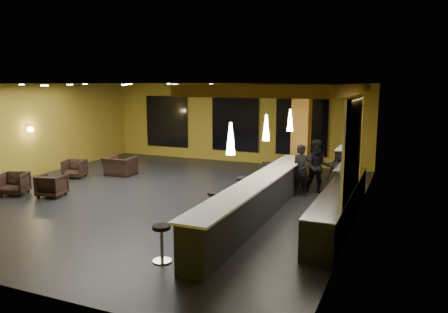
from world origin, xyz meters
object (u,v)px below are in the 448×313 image
at_px(bar_stool_0, 162,239).
at_px(bar_stool_4, 258,182).
at_px(column, 301,134).
at_px(armchair_a, 14,184).
at_px(staff_c, 340,172).
at_px(prep_counter, 340,205).
at_px(bar_stool_2, 215,203).
at_px(staff_a, 301,171).
at_px(pendant_2, 290,120).
at_px(bar_stool_5, 268,171).
at_px(armchair_c, 75,169).
at_px(staff_b, 318,167).
at_px(armchair_b, 52,185).
at_px(bar_stool_1, 202,220).
at_px(bar_stool_3, 243,188).
at_px(armchair_d, 120,166).
at_px(pendant_1, 266,128).
at_px(bar_counter, 259,199).
at_px(pendant_0, 231,139).

relative_size(bar_stool_0, bar_stool_4, 1.06).
height_order(column, armchair_a, column).
distance_m(staff_c, bar_stool_0, 7.08).
height_order(prep_counter, bar_stool_2, prep_counter).
height_order(staff_a, bar_stool_2, staff_a).
height_order(pendant_2, bar_stool_5, pendant_2).
relative_size(armchair_c, bar_stool_5, 0.90).
bearing_deg(staff_b, bar_stool_4, -165.01).
relative_size(pendant_2, bar_stool_5, 0.84).
distance_m(pendant_2, armchair_b, 7.78).
xyz_separation_m(armchair_b, bar_stool_1, (6.00, -1.59, 0.11)).
distance_m(armchair_c, bar_stool_1, 8.30).
distance_m(staff_a, staff_c, 1.22).
xyz_separation_m(staff_a, bar_stool_0, (-1.37, -6.12, -0.33)).
distance_m(staff_a, bar_stool_2, 3.71).
bearing_deg(bar_stool_4, prep_counter, -30.60).
bearing_deg(staff_b, bar_stool_3, -140.75).
distance_m(bar_stool_0, bar_stool_2, 2.71).
bearing_deg(bar_stool_4, staff_b, 30.18).
relative_size(armchair_d, bar_stool_1, 1.51).
height_order(prep_counter, armchair_a, prep_counter).
bearing_deg(bar_stool_2, armchair_c, 158.69).
bearing_deg(staff_c, armchair_d, -170.53).
height_order(armchair_d, bar_stool_4, bar_stool_4).
bearing_deg(armchair_d, staff_a, 175.11).
distance_m(pendant_1, bar_stool_1, 3.26).
relative_size(bar_stool_0, bar_stool_3, 0.87).
relative_size(column, bar_stool_3, 4.04).
relative_size(bar_stool_2, bar_stool_5, 0.94).
bearing_deg(bar_counter, armchair_b, -175.88).
bearing_deg(prep_counter, armchair_b, -173.55).
height_order(column, armchair_d, column).
xyz_separation_m(armchair_c, bar_stool_2, (7.01, -2.73, 0.16)).
bearing_deg(staff_a, pendant_0, -119.00).
xyz_separation_m(bar_counter, bar_stool_1, (-0.67, -2.07, -0.04)).
distance_m(armchair_a, bar_stool_3, 7.37).
bearing_deg(staff_b, pendant_0, -115.28).
distance_m(staff_a, armchair_d, 7.19).
distance_m(column, pendant_2, 1.71).
bearing_deg(bar_stool_2, bar_stool_4, 86.89).
bearing_deg(bar_stool_4, staff_c, 23.03).
distance_m(pendant_0, bar_stool_3, 3.41).
relative_size(pendant_1, staff_c, 0.46).
relative_size(armchair_b, bar_stool_2, 0.99).
bearing_deg(bar_stool_3, armchair_a, -167.58).
bearing_deg(bar_stool_4, pendant_0, -79.48).
relative_size(column, pendant_2, 5.00).
bearing_deg(column, armchair_d, -166.68).
height_order(armchair_a, bar_stool_5, bar_stool_5).
height_order(pendant_2, bar_stool_2, pendant_2).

